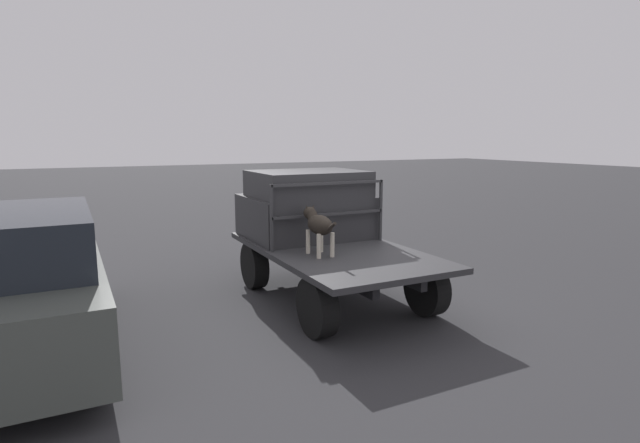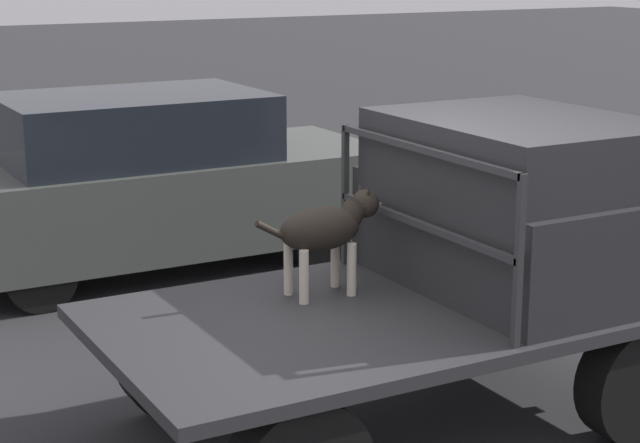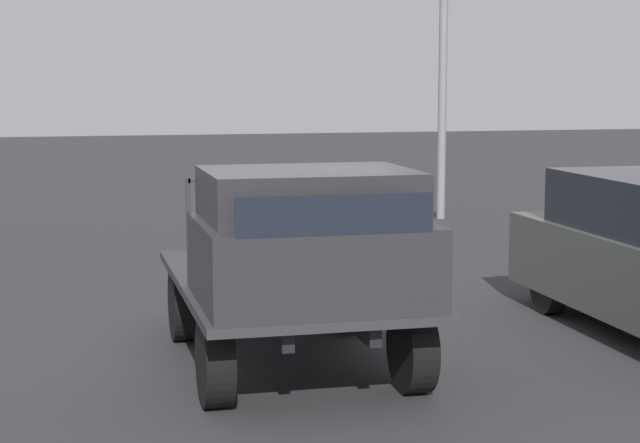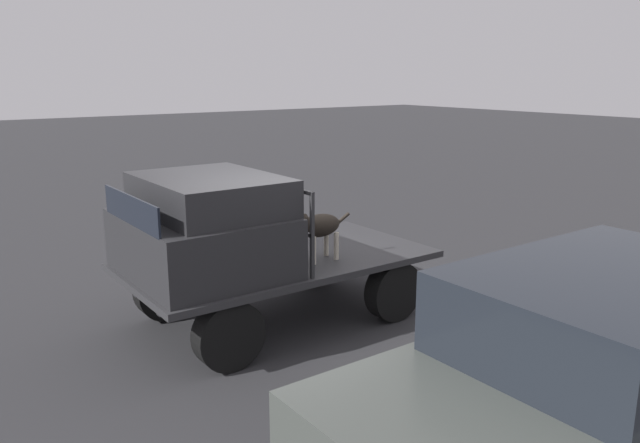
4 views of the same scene
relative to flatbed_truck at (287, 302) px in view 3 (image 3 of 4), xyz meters
name	(u,v)px [view 3 (image 3 of 4)]	position (x,y,z in m)	size (l,w,h in m)	color
ground_plane	(288,363)	(0.00, 0.00, -0.59)	(80.00, 80.00, 0.00)	#2D2D30
flatbed_truck	(287,302)	(0.00, 0.00, 0.00)	(3.73, 2.02, 0.82)	black
truck_cab	(311,239)	(0.98, 0.00, 0.74)	(1.60, 1.90, 1.10)	#28282B
truck_headboard	(290,212)	(0.14, 0.00, 0.87)	(0.04, 1.90, 0.97)	#2D2D30
dog	(321,228)	(-0.29, 0.40, 0.65)	(0.90, 0.28, 0.69)	beige
light_pole_near	(444,6)	(-9.45, 5.00, 3.40)	(0.38, 0.38, 6.59)	gray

